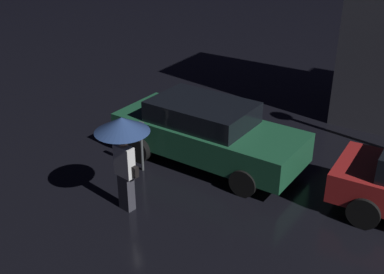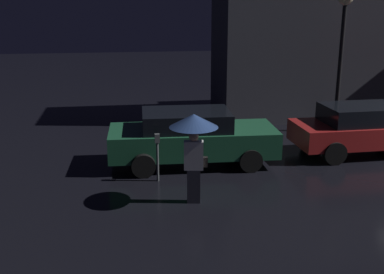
{
  "view_description": "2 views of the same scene",
  "coord_description": "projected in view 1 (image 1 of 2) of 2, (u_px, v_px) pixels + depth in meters",
  "views": [
    {
      "loc": [
        -1.79,
        -7.38,
        5.59
      ],
      "look_at": [
        -6.65,
        0.31,
        1.13
      ],
      "focal_mm": 45.0,
      "sensor_mm": 36.0,
      "label": 1
    },
    {
      "loc": [
        -8.69,
        -11.0,
        4.37
      ],
      "look_at": [
        -7.08,
        0.06,
        1.13
      ],
      "focal_mm": 45.0,
      "sensor_mm": 36.0,
      "label": 2
    }
  ],
  "objects": [
    {
      "name": "parking_meter",
      "position": [
        141.0,
        141.0,
        10.8
      ],
      "size": [
        0.12,
        0.1,
        1.21
      ],
      "color": "#4C5154",
      "rests_on": "ground"
    },
    {
      "name": "pedestrian_with_umbrella",
      "position": [
        123.0,
        137.0,
        9.03
      ],
      "size": [
        1.05,
        1.05,
        2.01
      ],
      "rotation": [
        0.0,
        0.0,
        2.99
      ],
      "color": "#383842",
      "rests_on": "ground"
    },
    {
      "name": "parked_car_green",
      "position": [
        207.0,
        131.0,
        11.2
      ],
      "size": [
        4.54,
        1.98,
        1.47
      ],
      "rotation": [
        0.0,
        0.0,
        -0.04
      ],
      "color": "#1E5638",
      "rests_on": "ground"
    }
  ]
}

